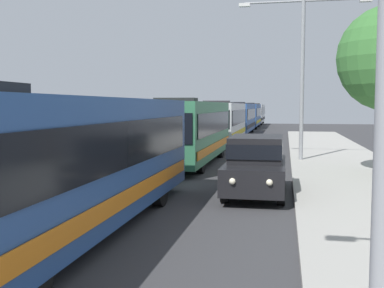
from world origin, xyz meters
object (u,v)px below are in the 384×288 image
bus_lead (72,160)px  bus_middle (223,121)px  box_truck_oncoming (234,113)px  bus_rear (249,115)px  bus_tail_end (255,113)px  bus_second_in_line (191,130)px  white_suv (256,163)px  bus_fourth_in_line (239,117)px  streetlamp_mid (303,60)px

bus_lead → bus_middle: 25.18m
bus_lead → box_truck_oncoming: size_ratio=1.53×
bus_rear → bus_tail_end: bearing=90.0°
bus_second_in_line → white_suv: bearing=-64.1°
white_suv → bus_rear: bearing=94.7°
bus_middle → white_suv: bus_middle is taller
bus_fourth_in_line → box_truck_oncoming: 25.70m
streetlamp_mid → bus_middle: bearing=117.3°
bus_fourth_in_line → white_suv: bearing=-83.5°
bus_fourth_in_line → bus_rear: bearing=90.0°
bus_tail_end → streetlamp_mid: (5.40, -48.61, 3.46)m
white_suv → streetlamp_mid: size_ratio=0.57×
bus_lead → streetlamp_mid: bearing=69.8°
bus_second_in_line → bus_rear: bearing=90.0°
bus_fourth_in_line → bus_tail_end: 25.51m
bus_lead → bus_second_in_line: 13.17m
bus_second_in_line → bus_middle: 12.01m
bus_lead → bus_middle: (-0.00, 25.18, -0.00)m
bus_middle → box_truck_oncoming: (-3.30, 38.12, 0.02)m
bus_rear → white_suv: (3.70, -45.29, -0.66)m
bus_second_in_line → box_truck_oncoming: bus_second_in_line is taller
bus_second_in_line → box_truck_oncoming: bearing=93.8°
bus_middle → streetlamp_mid: 12.28m
bus_middle → box_truck_oncoming: size_ratio=1.36×
bus_lead → bus_tail_end: same height
bus_fourth_in_line → streetlamp_mid: streetlamp_mid is taller
white_suv → box_truck_oncoming: box_truck_oncoming is taller
bus_tail_end → box_truck_oncoming: bus_tail_end is taller
bus_second_in_line → bus_fourth_in_line: same height
box_truck_oncoming → white_suv: bearing=-83.1°
bus_fourth_in_line → bus_rear: 13.02m
bus_lead → bus_middle: bearing=90.0°
bus_second_in_line → white_suv: bus_second_in_line is taller
bus_middle → bus_second_in_line: bearing=-90.0°
bus_tail_end → box_truck_oncoming: 3.30m
bus_rear → white_suv: bearing=-85.3°
bus_middle → white_suv: (3.70, -19.64, -0.66)m
box_truck_oncoming → bus_lead: bearing=-87.0°
bus_fourth_in_line → white_suv: 32.48m
bus_middle → bus_tail_end: 38.14m
bus_middle → bus_fourth_in_line: (0.00, 12.63, 0.00)m
bus_fourth_in_line → bus_tail_end: same height
box_truck_oncoming → bus_tail_end: bearing=0.4°
bus_lead → bus_rear: size_ratio=1.11×
bus_tail_end → bus_fourth_in_line: bearing=-90.0°
bus_lead → bus_fourth_in_line: size_ratio=0.99×
bus_rear → streetlamp_mid: 36.69m
streetlamp_mid → white_suv: bearing=-100.5°
bus_middle → bus_rear: size_ratio=0.99×
bus_second_in_line → bus_tail_end: size_ratio=0.94×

